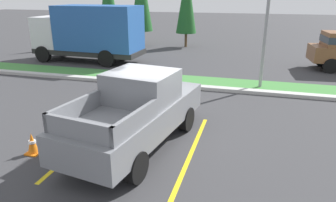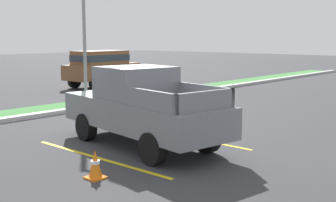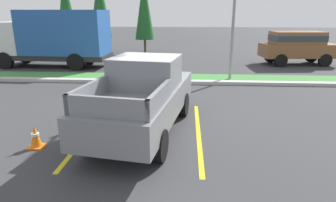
{
  "view_description": "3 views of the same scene",
  "coord_description": "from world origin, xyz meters",
  "px_view_note": "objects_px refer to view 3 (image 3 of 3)",
  "views": [
    {
      "loc": [
        2.65,
        -8.22,
        4.13
      ],
      "look_at": [
        0.07,
        0.98,
        0.75
      ],
      "focal_mm": 32.97,
      "sensor_mm": 36.0,
      "label": 1
    },
    {
      "loc": [
        -8.29,
        -8.91,
        2.87
      ],
      "look_at": [
        0.6,
        -0.97,
        1.12
      ],
      "focal_mm": 46.63,
      "sensor_mm": 36.0,
      "label": 2
    },
    {
      "loc": [
        0.89,
        -8.46,
        3.27
      ],
      "look_at": [
        0.37,
        -0.47,
        0.8
      ],
      "focal_mm": 30.83,
      "sensor_mm": 36.0,
      "label": 3
    }
  ],
  "objects_px": {
    "cypress_tree_leftmost": "(66,6)",
    "cypress_tree_left_inner": "(100,4)",
    "pickup_truck_main": "(144,96)",
    "cypress_tree_center": "(144,8)",
    "traffic_cone": "(35,137)",
    "cargo_truck_distant": "(55,37)",
    "suv_distant": "(297,45)"
  },
  "relations": [
    {
      "from": "cargo_truck_distant",
      "to": "cypress_tree_center",
      "type": "xyz_separation_m",
      "value": [
        4.52,
        6.97,
        1.75
      ]
    },
    {
      "from": "cypress_tree_left_inner",
      "to": "cypress_tree_center",
      "type": "relative_size",
      "value": 1.09
    },
    {
      "from": "suv_distant",
      "to": "cypress_tree_left_inner",
      "type": "bearing_deg",
      "value": 161.05
    },
    {
      "from": "cargo_truck_distant",
      "to": "cypress_tree_leftmost",
      "type": "distance_m",
      "value": 7.09
    },
    {
      "from": "cypress_tree_leftmost",
      "to": "pickup_truck_main",
      "type": "bearing_deg",
      "value": -61.98
    },
    {
      "from": "cargo_truck_distant",
      "to": "cypress_tree_leftmost",
      "type": "height_order",
      "value": "cypress_tree_leftmost"
    },
    {
      "from": "cypress_tree_center",
      "to": "traffic_cone",
      "type": "height_order",
      "value": "cypress_tree_center"
    },
    {
      "from": "pickup_truck_main",
      "to": "suv_distant",
      "type": "bearing_deg",
      "value": 54.57
    },
    {
      "from": "traffic_cone",
      "to": "pickup_truck_main",
      "type": "bearing_deg",
      "value": 25.68
    },
    {
      "from": "cypress_tree_left_inner",
      "to": "cypress_tree_leftmost",
      "type": "bearing_deg",
      "value": -179.76
    },
    {
      "from": "pickup_truck_main",
      "to": "cypress_tree_center",
      "type": "bearing_deg",
      "value": 98.03
    },
    {
      "from": "cypress_tree_leftmost",
      "to": "traffic_cone",
      "type": "relative_size",
      "value": 10.7
    },
    {
      "from": "cargo_truck_distant",
      "to": "traffic_cone",
      "type": "height_order",
      "value": "cargo_truck_distant"
    },
    {
      "from": "cypress_tree_leftmost",
      "to": "traffic_cone",
      "type": "bearing_deg",
      "value": -70.75
    },
    {
      "from": "cypress_tree_leftmost",
      "to": "cypress_tree_left_inner",
      "type": "bearing_deg",
      "value": 0.24
    },
    {
      "from": "pickup_truck_main",
      "to": "traffic_cone",
      "type": "distance_m",
      "value": 2.95
    },
    {
      "from": "pickup_truck_main",
      "to": "cypress_tree_left_inner",
      "type": "relative_size",
      "value": 0.82
    },
    {
      "from": "suv_distant",
      "to": "cypress_tree_center",
      "type": "distance_m",
      "value": 12.06
    },
    {
      "from": "cypress_tree_center",
      "to": "traffic_cone",
      "type": "relative_size",
      "value": 10.19
    },
    {
      "from": "suv_distant",
      "to": "cypress_tree_leftmost",
      "type": "bearing_deg",
      "value": 164.06
    },
    {
      "from": "cypress_tree_leftmost",
      "to": "cypress_tree_center",
      "type": "xyz_separation_m",
      "value": [
        6.36,
        0.4,
        -0.18
      ]
    },
    {
      "from": "cypress_tree_leftmost",
      "to": "traffic_cone",
      "type": "height_order",
      "value": "cypress_tree_leftmost"
    },
    {
      "from": "cargo_truck_distant",
      "to": "traffic_cone",
      "type": "relative_size",
      "value": 11.47
    },
    {
      "from": "cargo_truck_distant",
      "to": "traffic_cone",
      "type": "xyz_separation_m",
      "value": [
        4.33,
        -11.08,
        -1.56
      ]
    },
    {
      "from": "traffic_cone",
      "to": "cypress_tree_leftmost",
      "type": "bearing_deg",
      "value": 109.25
    },
    {
      "from": "cypress_tree_leftmost",
      "to": "suv_distant",
      "type": "bearing_deg",
      "value": -15.94
    },
    {
      "from": "cargo_truck_distant",
      "to": "suv_distant",
      "type": "relative_size",
      "value": 1.45
    },
    {
      "from": "cargo_truck_distant",
      "to": "traffic_cone",
      "type": "distance_m",
      "value": 11.99
    },
    {
      "from": "suv_distant",
      "to": "pickup_truck_main",
      "type": "bearing_deg",
      "value": -125.43
    },
    {
      "from": "pickup_truck_main",
      "to": "suv_distant",
      "type": "distance_m",
      "value": 14.2
    },
    {
      "from": "cypress_tree_center",
      "to": "suv_distant",
      "type": "bearing_deg",
      "value": -26.31
    },
    {
      "from": "pickup_truck_main",
      "to": "cypress_tree_leftmost",
      "type": "height_order",
      "value": "cypress_tree_leftmost"
    }
  ]
}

